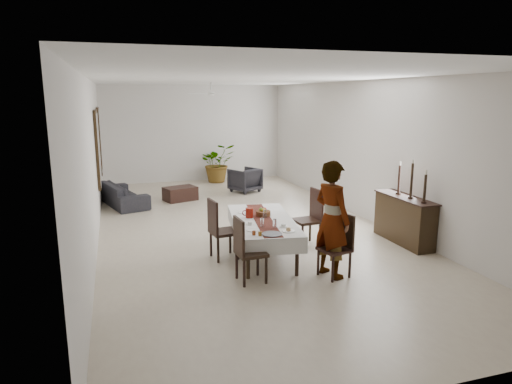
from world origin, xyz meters
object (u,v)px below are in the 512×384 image
dining_table_top (263,221)px  sofa (123,194)px  woman (332,219)px  sideboard_body (404,220)px  red_pitcher (249,213)px

dining_table_top → sofa: bearing=124.6°
woman → sideboard_body: size_ratio=1.26×
sideboard_body → sofa: sideboard_body is taller
sideboard_body → red_pitcher: bearing=174.9°
red_pitcher → sideboard_body: 3.13m
woman → sideboard_body: (2.15, 1.11, -0.49)m
red_pitcher → sofa: bearing=114.3°
dining_table_top → sideboard_body: 2.91m
dining_table_top → sideboard_body: bearing=7.0°
woman → sofa: size_ratio=0.94×
dining_table_top → sofa: dining_table_top is taller
sideboard_body → dining_table_top: bearing=177.9°
dining_table_top → sofa: 5.36m
red_pitcher → woman: size_ratio=0.10×
sofa → dining_table_top: bearing=-170.6°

